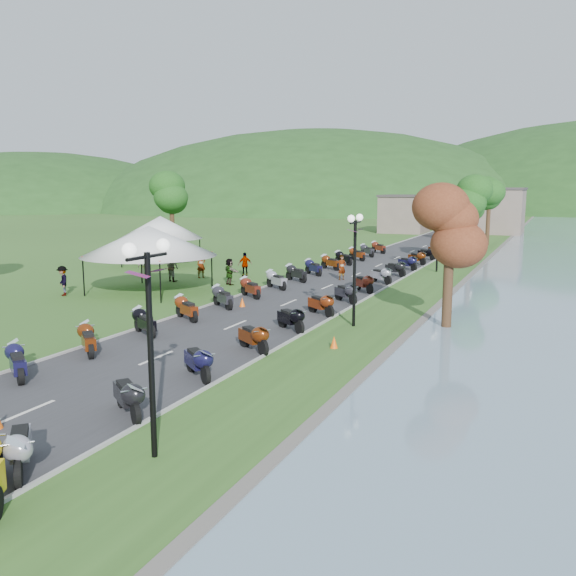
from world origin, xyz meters
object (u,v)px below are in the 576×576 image
at_px(streetlamp_near, 151,353).
at_px(pedestrian_a, 201,278).
at_px(pedestrian_c, 64,296).
at_px(pedestrian_b, 173,281).
at_px(vendor_tent_main, 149,259).

bearing_deg(streetlamp_near, pedestrian_a, 119.95).
bearing_deg(streetlamp_near, pedestrian_c, 138.92).
distance_m(streetlamp_near, pedestrian_c, 23.97).
xyz_separation_m(pedestrian_b, pedestrian_c, (-2.59, -7.28, 0.00)).
xyz_separation_m(pedestrian_a, pedestrian_b, (-0.90, -2.18, 0.00)).
height_order(streetlamp_near, pedestrian_c, streetlamp_near).
distance_m(pedestrian_a, pedestrian_c, 10.08).
height_order(vendor_tent_main, pedestrian_b, vendor_tent_main).
xyz_separation_m(streetlamp_near, pedestrian_c, (-17.97, 15.66, -2.50)).
bearing_deg(streetlamp_near, vendor_tent_main, 126.88).
relative_size(pedestrian_a, pedestrian_b, 0.97).
xyz_separation_m(vendor_tent_main, pedestrian_b, (-1.29, 4.16, -2.00)).
relative_size(streetlamp_near, pedestrian_b, 2.62).
distance_m(vendor_tent_main, pedestrian_b, 4.79).
xyz_separation_m(vendor_tent_main, pedestrian_a, (-0.39, 6.35, -2.00)).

